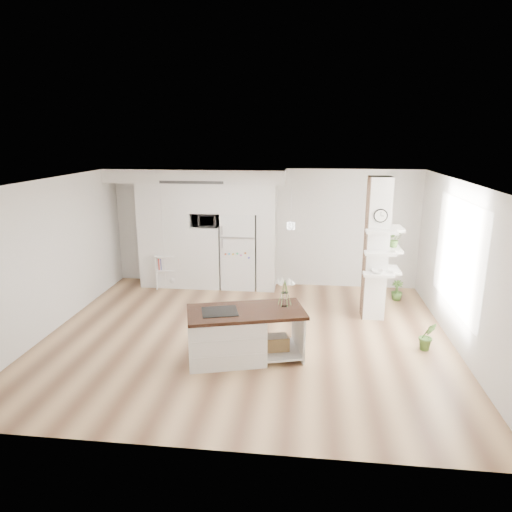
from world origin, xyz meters
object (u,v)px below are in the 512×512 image
Objects in this scene: kitchen_island at (233,334)px; floor_plant_a at (427,336)px; refrigerator at (240,250)px; bookshelf at (172,273)px.

floor_plant_a is at bearing -3.60° from kitchen_island.
floor_plant_a is (3.52, -2.86, -0.63)m from refrigerator.
refrigerator reaches higher than bookshelf.
kitchen_island is 2.52× the size of bookshelf.
kitchen_island is at bearing -167.83° from floor_plant_a.
kitchen_island is 3.99× the size of floor_plant_a.
bookshelf is at bearing 105.08° from kitchen_island.
kitchen_island is at bearing -75.74° from bookshelf.
refrigerator is 1.67m from bookshelf.
bookshelf is at bearing -173.64° from refrigerator.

